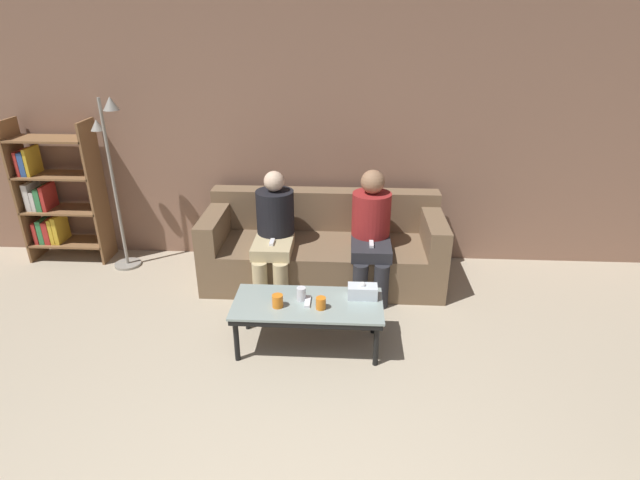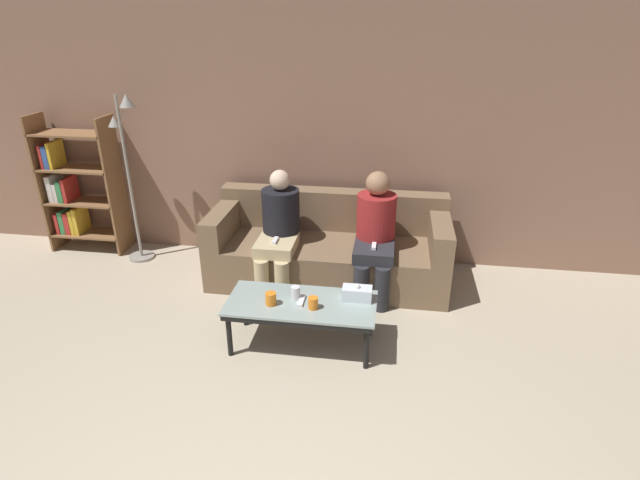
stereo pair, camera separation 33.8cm
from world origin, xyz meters
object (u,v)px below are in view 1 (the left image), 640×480
object	(u,v)px
standing_lamp	(113,167)
bookshelf	(53,197)
couch	(323,249)
game_remote	(308,301)
cup_near_right	(278,301)
coffee_table	(308,307)
seated_person_mid_left	(371,229)
cup_near_left	(321,303)
seated_person_left_end	(274,229)
tissue_box	(363,291)
cup_far_center	(301,294)

from	to	relation	value
standing_lamp	bookshelf	bearing A→B (deg)	169.16
couch	game_remote	bearing A→B (deg)	-93.11
couch	standing_lamp	xyz separation A→B (m)	(-1.98, 0.13, 0.73)
couch	game_remote	distance (m)	1.12
game_remote	cup_near_right	bearing A→B (deg)	-162.61
coffee_table	seated_person_mid_left	world-z (taller)	seated_person_mid_left
cup_near_left	seated_person_left_end	bearing A→B (deg)	115.50
tissue_box	game_remote	bearing A→B (deg)	-166.37
seated_person_left_end	cup_near_right	bearing A→B (deg)	-80.90
coffee_table	cup_near_left	bearing A→B (deg)	-36.51
cup_near_left	cup_near_right	world-z (taller)	cup_near_right
bookshelf	seated_person_mid_left	world-z (taller)	bookshelf
coffee_table	cup_near_right	bearing A→B (deg)	-162.61
tissue_box	bookshelf	size ratio (longest dim) A/B	0.15
bookshelf	game_remote	bearing A→B (deg)	-27.62
cup_near_left	seated_person_mid_left	world-z (taller)	seated_person_mid_left
game_remote	bookshelf	world-z (taller)	bookshelf
seated_person_mid_left	coffee_table	bearing A→B (deg)	-118.07
couch	seated_person_mid_left	size ratio (longest dim) A/B	1.98
couch	coffee_table	bearing A→B (deg)	-93.11
cup_near_left	cup_far_center	world-z (taller)	cup_far_center
couch	seated_person_left_end	bearing A→B (deg)	-154.78
game_remote	cup_near_left	bearing A→B (deg)	-36.51
coffee_table	seated_person_left_end	world-z (taller)	seated_person_left_end
tissue_box	standing_lamp	bearing A→B (deg)	153.63
seated_person_mid_left	cup_near_right	bearing A→B (deg)	-125.49
cup_near_left	couch	bearing A→B (deg)	91.95
cup_near_right	tissue_box	size ratio (longest dim) A/B	0.43
couch	cup_near_right	bearing A→B (deg)	-103.04
couch	cup_near_left	bearing A→B (deg)	-88.05
tissue_box	cup_near_left	bearing A→B (deg)	-150.28
game_remote	seated_person_left_end	size ratio (longest dim) A/B	0.14
coffee_table	tissue_box	size ratio (longest dim) A/B	5.03
cup_near_left	bookshelf	distance (m)	3.13
coffee_table	game_remote	bearing A→B (deg)	-89.10
couch	tissue_box	size ratio (longest dim) A/B	9.92
coffee_table	cup_far_center	distance (m)	0.11
coffee_table	seated_person_left_end	bearing A→B (deg)	112.07
cup_near_right	bookshelf	size ratio (longest dim) A/B	0.07
tissue_box	bookshelf	bearing A→B (deg)	157.11
couch	cup_near_right	xyz separation A→B (m)	(-0.27, -1.18, 0.13)
seated_person_left_end	tissue_box	bearing A→B (deg)	-46.48
standing_lamp	coffee_table	bearing A→B (deg)	-33.08
game_remote	seated_person_mid_left	xyz separation A→B (m)	(0.49, 0.92, 0.20)
seated_person_left_end	bookshelf	bearing A→B (deg)	168.23
cup_far_center	seated_person_mid_left	distance (m)	1.05
cup_near_left	tissue_box	bearing A→B (deg)	29.72
bookshelf	seated_person_left_end	bearing A→B (deg)	-11.77
couch	standing_lamp	size ratio (longest dim) A/B	1.31
cup_far_center	seated_person_left_end	bearing A→B (deg)	110.03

